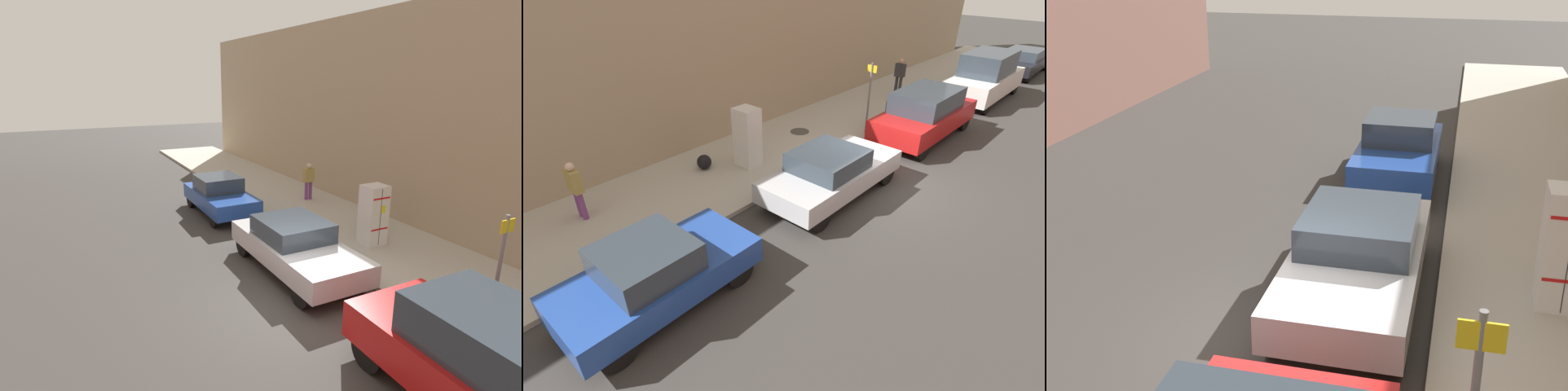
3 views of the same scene
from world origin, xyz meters
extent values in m
plane|color=#383533|center=(0.00, 0.00, 0.00)|extent=(80.00, 80.00, 0.00)
cube|color=#B2ADA0|center=(-3.96, 0.00, 0.06)|extent=(3.97, 44.00, 0.13)
cube|color=tan|center=(-6.95, 0.00, 3.66)|extent=(2.01, 39.60, 7.32)
cube|color=white|center=(-3.71, -1.90, 1.04)|extent=(0.70, 0.61, 1.82)
cube|color=black|center=(-3.71, -1.59, 1.04)|extent=(0.01, 0.01, 1.73)
cube|color=yellow|center=(-3.80, -1.59, 1.27)|extent=(0.16, 0.01, 0.22)
cube|color=red|center=(-3.71, -1.59, 1.62)|extent=(0.63, 0.01, 0.05)
cube|color=red|center=(-3.71, -1.59, 0.67)|extent=(0.63, 0.01, 0.05)
cylinder|color=#47443F|center=(-4.26, 1.25, 0.13)|extent=(0.70, 0.70, 0.02)
cylinder|color=slate|center=(-2.41, 2.83, 1.39)|extent=(0.07, 0.07, 2.52)
cube|color=yellow|center=(-2.41, 2.85, 2.45)|extent=(0.36, 0.02, 0.24)
sphere|color=black|center=(-4.49, -3.03, 0.35)|extent=(0.45, 0.45, 0.45)
cylinder|color=#7A3D7F|center=(-4.71, -6.77, 0.50)|extent=(0.14, 0.14, 0.76)
cylinder|color=#7A3D7F|center=(-4.51, -6.77, 0.50)|extent=(0.14, 0.14, 0.76)
cube|color=#A8934C|center=(-4.61, -6.77, 1.16)|extent=(0.44, 0.22, 0.57)
sphere|color=beige|center=(-4.61, -6.77, 1.55)|extent=(0.20, 0.20, 0.20)
cube|color=#23479E|center=(-0.79, -7.00, 0.61)|extent=(1.72, 3.80, 0.55)
cube|color=#2D3842|center=(-0.79, -7.19, 1.16)|extent=(1.52, 1.60, 0.55)
cylinder|color=black|center=(-1.52, -5.69, 0.33)|extent=(0.22, 0.66, 0.66)
cylinder|color=black|center=(-0.06, -5.69, 0.33)|extent=(0.22, 0.66, 0.66)
cylinder|color=black|center=(-1.52, -8.32, 0.33)|extent=(0.22, 0.66, 0.66)
cylinder|color=black|center=(-0.06, -8.32, 0.33)|extent=(0.22, 0.66, 0.66)
cube|color=silver|center=(-0.79, -1.51, 0.62)|extent=(1.86, 4.32, 0.55)
cube|color=#2D3842|center=(-0.79, -1.73, 1.14)|extent=(1.63, 1.81, 0.50)
cylinder|color=black|center=(-1.59, 0.05, 0.34)|extent=(0.22, 0.68, 0.68)
cylinder|color=black|center=(0.01, 0.05, 0.34)|extent=(0.22, 0.68, 0.68)
cylinder|color=black|center=(-1.59, -3.08, 0.34)|extent=(0.22, 0.68, 0.68)
cylinder|color=black|center=(0.01, -3.08, 0.34)|extent=(0.22, 0.68, 0.68)
cube|color=red|center=(-0.79, 4.08, 0.71)|extent=(1.95, 4.75, 0.70)
cube|color=#2D3842|center=(-0.79, 4.08, 1.41)|extent=(1.72, 2.61, 0.70)
cylinder|color=black|center=(-1.63, 2.31, 0.36)|extent=(0.22, 0.72, 0.72)
cylinder|color=black|center=(0.06, 2.31, 0.36)|extent=(0.22, 0.72, 0.72)
camera|label=1|loc=(4.49, 6.90, 4.91)|focal=28.00mm
camera|label=2|loc=(4.84, -9.73, 5.85)|focal=28.00mm
camera|label=3|loc=(-2.14, 7.06, 5.13)|focal=45.00mm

